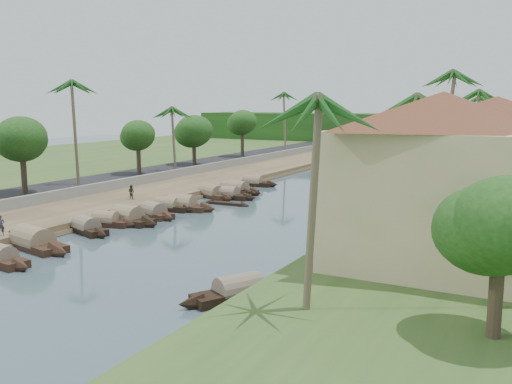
% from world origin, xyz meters
% --- Properties ---
extents(ground, '(220.00, 220.00, 0.00)m').
position_xyz_m(ground, '(0.00, 0.00, 0.00)').
color(ground, '#3C505A').
rests_on(ground, ground).
extents(left_bank, '(10.00, 180.00, 0.80)m').
position_xyz_m(left_bank, '(-16.00, 20.00, 0.40)').
color(left_bank, brown).
rests_on(left_bank, ground).
extents(right_bank, '(16.00, 180.00, 1.20)m').
position_xyz_m(right_bank, '(19.00, 20.00, 0.60)').
color(right_bank, '#2D4C1E').
rests_on(right_bank, ground).
extents(road, '(8.00, 180.00, 1.40)m').
position_xyz_m(road, '(-24.50, 20.00, 0.70)').
color(road, black).
rests_on(road, ground).
extents(retaining_wall, '(0.40, 180.00, 1.10)m').
position_xyz_m(retaining_wall, '(-20.20, 20.00, 1.35)').
color(retaining_wall, slate).
rests_on(retaining_wall, left_bank).
extents(treeline, '(120.00, 14.00, 8.00)m').
position_xyz_m(treeline, '(0.00, 100.00, 4.00)').
color(treeline, '#193A0F').
rests_on(treeline, ground).
extents(bridge, '(28.00, 4.00, 2.40)m').
position_xyz_m(bridge, '(0.00, 72.00, 1.72)').
color(bridge, '#9A9A90').
rests_on(bridge, ground).
extents(building_near, '(14.85, 14.85, 10.20)m').
position_xyz_m(building_near, '(18.99, -2.00, 6.38)').
color(building_near, beige).
rests_on(building_near, right_bank).
extents(building_mid, '(14.11, 14.11, 9.70)m').
position_xyz_m(building_mid, '(19.99, 14.00, 6.13)').
color(building_mid, tan).
rests_on(building_mid, right_bank).
extents(building_far, '(15.59, 15.59, 10.20)m').
position_xyz_m(building_far, '(18.99, 28.00, 6.38)').
color(building_far, silver).
rests_on(building_far, right_bank).
extents(sampan_2, '(9.56, 3.78, 2.44)m').
position_xyz_m(sampan_2, '(-9.42, -6.36, 0.42)').
color(sampan_2, black).
rests_on(sampan_2, ground).
extents(sampan_3, '(7.05, 3.58, 1.92)m').
position_xyz_m(sampan_3, '(-9.59, -0.74, 0.41)').
color(sampan_3, black).
rests_on(sampan_3, ground).
extents(sampan_4, '(6.42, 2.46, 1.85)m').
position_xyz_m(sampan_4, '(-9.97, 2.06, 0.40)').
color(sampan_4, black).
rests_on(sampan_4, ground).
extents(sampan_5, '(7.74, 2.73, 2.40)m').
position_xyz_m(sampan_5, '(-9.03, 3.77, 0.42)').
color(sampan_5, black).
rests_on(sampan_5, ground).
extents(sampan_6, '(6.73, 3.61, 2.01)m').
position_xyz_m(sampan_6, '(-8.69, 7.15, 0.41)').
color(sampan_6, black).
rests_on(sampan_6, ground).
extents(sampan_7, '(6.96, 1.88, 1.88)m').
position_xyz_m(sampan_7, '(-9.58, 10.44, 0.41)').
color(sampan_7, black).
rests_on(sampan_7, ground).
extents(sampan_8, '(7.88, 2.79, 2.37)m').
position_xyz_m(sampan_8, '(-8.42, 11.31, 0.42)').
color(sampan_8, black).
rests_on(sampan_8, ground).
extents(sampan_9, '(7.80, 1.74, 2.00)m').
position_xyz_m(sampan_9, '(-8.01, 19.43, 0.41)').
color(sampan_9, black).
rests_on(sampan_9, ground).
extents(sampan_10, '(7.79, 4.46, 2.15)m').
position_xyz_m(sampan_10, '(-9.85, 19.27, 0.41)').
color(sampan_10, black).
rests_on(sampan_10, ground).
extents(sampan_11, '(7.58, 2.83, 2.14)m').
position_xyz_m(sampan_11, '(-8.84, 23.27, 0.41)').
color(sampan_11, black).
rests_on(sampan_11, ground).
extents(sampan_12, '(8.05, 3.12, 1.93)m').
position_xyz_m(sampan_12, '(-9.55, 23.23, 0.41)').
color(sampan_12, black).
rests_on(sampan_12, ground).
extents(sampan_13, '(7.24, 2.24, 1.99)m').
position_xyz_m(sampan_13, '(-10.04, 29.48, 0.41)').
color(sampan_13, black).
rests_on(sampan_13, ground).
extents(sampan_14, '(4.86, 7.31, 1.88)m').
position_xyz_m(sampan_14, '(9.69, -8.77, 0.41)').
color(sampan_14, black).
rests_on(sampan_14, ground).
extents(sampan_15, '(3.06, 8.43, 2.21)m').
position_xyz_m(sampan_15, '(9.59, 8.66, 0.42)').
color(sampan_15, black).
rests_on(sampan_15, ground).
extents(sampan_16, '(2.79, 8.36, 2.03)m').
position_xyz_m(sampan_16, '(9.01, 22.20, 0.41)').
color(sampan_16, black).
rests_on(sampan_16, ground).
extents(canoe_1, '(4.55, 1.72, 0.73)m').
position_xyz_m(canoe_1, '(-9.98, 2.79, 0.10)').
color(canoe_1, black).
rests_on(canoe_1, ground).
extents(canoe_2, '(5.49, 0.97, 0.79)m').
position_xyz_m(canoe_2, '(-5.90, 16.01, 0.10)').
color(canoe_2, black).
rests_on(canoe_2, ground).
extents(palm_0, '(3.20, 3.20, 11.28)m').
position_xyz_m(palm_0, '(15.00, -11.46, 10.70)').
color(palm_0, brown).
rests_on(palm_0, ground).
extents(palm_1, '(3.20, 3.20, 11.47)m').
position_xyz_m(palm_1, '(16.00, 4.09, 10.88)').
color(palm_1, brown).
rests_on(palm_1, ground).
extents(palm_2, '(3.20, 3.20, 13.87)m').
position_xyz_m(palm_2, '(15.00, 21.30, 13.19)').
color(palm_2, brown).
rests_on(palm_2, ground).
extents(palm_3, '(3.20, 3.20, 12.37)m').
position_xyz_m(palm_3, '(16.00, 36.76, 11.75)').
color(palm_3, brown).
rests_on(palm_3, ground).
extents(palm_5, '(3.20, 3.20, 13.19)m').
position_xyz_m(palm_5, '(-24.00, 12.76, 12.73)').
color(palm_5, brown).
rests_on(palm_5, ground).
extents(palm_6, '(3.20, 3.20, 10.06)m').
position_xyz_m(palm_6, '(-22.00, 28.89, 9.72)').
color(palm_6, brown).
rests_on(palm_6, ground).
extents(palm_7, '(3.20, 3.20, 11.82)m').
position_xyz_m(palm_7, '(14.00, 56.22, 11.22)').
color(palm_7, brown).
rests_on(palm_7, ground).
extents(palm_8, '(3.20, 3.20, 12.52)m').
position_xyz_m(palm_8, '(-20.50, 61.64, 12.09)').
color(palm_8, brown).
rests_on(palm_8, ground).
extents(tree_2, '(5.20, 5.20, 7.75)m').
position_xyz_m(tree_2, '(-24.00, 5.30, 6.92)').
color(tree_2, '#4C3D2B').
rests_on(tree_2, ground).
extents(tree_3, '(4.38, 4.38, 6.85)m').
position_xyz_m(tree_3, '(-24.00, 23.66, 6.35)').
color(tree_3, '#4C3D2B').
rests_on(tree_3, ground).
extents(tree_4, '(5.50, 5.50, 7.24)m').
position_xyz_m(tree_4, '(-24.00, 36.61, 6.32)').
color(tree_4, '#4C3D2B').
rests_on(tree_4, ground).
extents(tree_5, '(4.79, 4.79, 7.83)m').
position_xyz_m(tree_5, '(-24.00, 51.53, 7.15)').
color(tree_5, '#4C3D2B').
rests_on(tree_5, ground).
extents(tree_7, '(4.57, 4.57, 6.55)m').
position_xyz_m(tree_7, '(23.00, -10.82, 5.79)').
color(tree_7, '#4C3D2B').
rests_on(tree_7, ground).
extents(person_near, '(0.65, 0.68, 1.56)m').
position_xyz_m(person_near, '(-12.07, -6.99, 1.58)').
color(person_near, '#292B31').
rests_on(person_near, left_bank).
extents(person_far, '(0.74, 0.59, 1.49)m').
position_xyz_m(person_far, '(-14.14, 10.43, 1.54)').
color(person_far, '#3A3628').
rests_on(person_far, left_bank).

